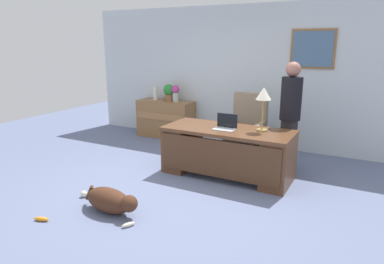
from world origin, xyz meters
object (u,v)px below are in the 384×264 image
(person_standing, at_px, (290,116))
(vase_empty, at_px, (155,93))
(potted_plant, at_px, (169,92))
(armchair, at_px, (247,131))
(dog_lying, at_px, (111,201))
(vase_with_flowers, at_px, (175,92))
(laptop, at_px, (226,125))
(dog_toy_plush, at_px, (128,225))
(credenza, at_px, (166,119))
(desk_lamp, at_px, (264,96))
(desk, at_px, (227,150))
(dog_toy_ball, at_px, (84,194))
(dog_toy_bone, at_px, (41,219))

(person_standing, xyz_separation_m, vase_empty, (-3.06, 0.79, 0.04))
(person_standing, distance_m, potted_plant, 2.82)
(armchair, bearing_deg, dog_lying, -105.38)
(vase_with_flowers, xyz_separation_m, potted_plant, (-0.16, 0.00, -0.00))
(dog_lying, distance_m, potted_plant, 3.59)
(laptop, relative_size, dog_toy_plush, 2.01)
(credenza, bearing_deg, dog_toy_plush, -63.95)
(dog_lying, bearing_deg, credenza, 111.56)
(dog_toy_plush, bearing_deg, credenza, 116.05)
(desk_lamp, bearing_deg, laptop, -162.97)
(person_standing, bearing_deg, dog_lying, -121.28)
(desk, xyz_separation_m, laptop, (-0.03, -0.01, 0.39))
(credenza, height_order, dog_toy_plush, credenza)
(potted_plant, height_order, dog_toy_ball, potted_plant)
(desk_lamp, height_order, dog_toy_ball, desk_lamp)
(desk, bearing_deg, dog_toy_ball, -130.67)
(dog_lying, bearing_deg, potted_plant, 110.08)
(vase_with_flowers, height_order, dog_toy_ball, vase_with_flowers)
(armchair, height_order, dog_lying, armchair)
(desk_lamp, xyz_separation_m, vase_empty, (-2.79, 1.38, -0.32))
(armchair, bearing_deg, dog_toy_plush, -96.96)
(person_standing, bearing_deg, dog_toy_ball, -132.37)
(dog_lying, height_order, dog_toy_plush, dog_lying)
(dog_toy_plush, bearing_deg, desk, 79.17)
(laptop, relative_size, potted_plant, 0.89)
(laptop, relative_size, dog_toy_bone, 1.74)
(dog_lying, distance_m, laptop, 2.00)
(person_standing, height_order, desk_lamp, person_standing)
(dog_toy_ball, distance_m, dog_toy_plush, 1.06)
(laptop, height_order, vase_empty, vase_empty)
(desk_lamp, height_order, dog_toy_plush, desk_lamp)
(desk_lamp, height_order, dog_toy_bone, desk_lamp)
(vase_empty, xyz_separation_m, potted_plant, (0.35, 0.00, 0.06))
(laptop, distance_m, vase_empty, 2.75)
(potted_plant, xyz_separation_m, dog_toy_plush, (1.59, -3.45, -0.96))
(desk, height_order, laptop, laptop)
(desk, xyz_separation_m, vase_empty, (-2.31, 1.52, 0.52))
(vase_with_flowers, bearing_deg, dog_toy_bone, -82.96)
(credenza, relative_size, dog_toy_ball, 13.98)
(dog_lying, bearing_deg, dog_toy_plush, -23.93)
(armchair, xyz_separation_m, vase_empty, (-2.29, 0.58, 0.43))
(desk, bearing_deg, armchair, 91.16)
(armchair, xyz_separation_m, potted_plant, (-1.94, 0.58, 0.48))
(credenza, xyz_separation_m, dog_lying, (1.30, -3.28, -0.24))
(vase_empty, distance_m, dog_toy_ball, 3.37)
(armchair, bearing_deg, desk_lamp, -57.81)
(dog_lying, relative_size, dog_toy_ball, 9.56)
(desk, relative_size, credenza, 1.59)
(credenza, height_order, vase_with_flowers, vase_with_flowers)
(desk, distance_m, dog_toy_ball, 2.14)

